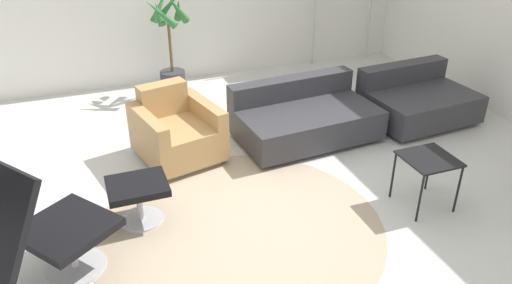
# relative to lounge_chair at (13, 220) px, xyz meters

# --- Properties ---
(ground_plane) EXTENTS (12.00, 12.00, 0.00)m
(ground_plane) POSITION_rel_lounge_chair_xyz_m (1.72, 0.62, -0.67)
(ground_plane) COLOR silver
(round_rug) EXTENTS (2.41, 2.41, 0.01)m
(round_rug) POSITION_rel_lounge_chair_xyz_m (1.57, 0.24, -0.66)
(round_rug) COLOR tan
(round_rug) RESTS_ON ground_plane
(lounge_chair) EXTENTS (1.15, 1.06, 1.13)m
(lounge_chair) POSITION_rel_lounge_chair_xyz_m (0.00, 0.00, 0.00)
(lounge_chair) COLOR #BCBCC1
(lounge_chair) RESTS_ON ground_plane
(ottoman) EXTENTS (0.49, 0.41, 0.37)m
(ottoman) POSITION_rel_lounge_chair_xyz_m (0.83, 0.62, -0.39)
(ottoman) COLOR #BCBCC1
(ottoman) RESTS_ON ground_plane
(armchair_red) EXTENTS (0.90, 0.95, 0.72)m
(armchair_red) POSITION_rel_lounge_chair_xyz_m (1.36, 1.58, -0.39)
(armchair_red) COLOR silver
(armchair_red) RESTS_ON ground_plane
(couch_low) EXTENTS (1.56, 1.01, 0.60)m
(couch_low) POSITION_rel_lounge_chair_xyz_m (2.77, 1.53, -0.44)
(couch_low) COLOR black
(couch_low) RESTS_ON ground_plane
(couch_second) EXTENTS (1.26, 0.99, 0.60)m
(couch_second) POSITION_rel_lounge_chair_xyz_m (4.22, 1.49, -0.44)
(couch_second) COLOR black
(couch_second) RESTS_ON ground_plane
(side_table) EXTENTS (0.43, 0.43, 0.48)m
(side_table) POSITION_rel_lounge_chair_xyz_m (3.20, -0.01, -0.24)
(side_table) COLOR black
(side_table) RESTS_ON ground_plane
(potted_plant) EXTENTS (0.59, 0.56, 1.36)m
(potted_plant) POSITION_rel_lounge_chair_xyz_m (1.69, 3.31, -0.10)
(potted_plant) COLOR #333338
(potted_plant) RESTS_ON ground_plane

